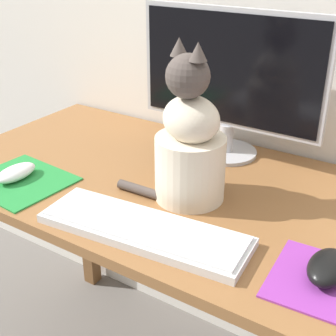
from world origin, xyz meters
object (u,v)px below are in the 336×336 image
(cat, at_px, (189,144))
(computer_mouse_right, at_px, (328,267))
(monitor, at_px, (231,78))
(computer_mouse_left, at_px, (16,173))
(keyboard, at_px, (144,229))

(cat, bearing_deg, computer_mouse_right, 0.78)
(monitor, distance_m, cat, 0.28)
(computer_mouse_right, bearing_deg, computer_mouse_left, -176.90)
(monitor, distance_m, keyboard, 0.48)
(computer_mouse_left, distance_m, cat, 0.44)
(monitor, height_order, keyboard, monitor)
(monitor, bearing_deg, computer_mouse_right, -44.61)
(cat, bearing_deg, monitor, 115.99)
(monitor, relative_size, cat, 1.41)
(computer_mouse_left, bearing_deg, cat, 21.26)
(keyboard, relative_size, computer_mouse_right, 4.06)
(monitor, relative_size, computer_mouse_right, 4.60)
(computer_mouse_left, bearing_deg, monitor, 48.63)
(keyboard, xyz_separation_m, cat, (0.00, 0.18, 0.12))
(computer_mouse_right, distance_m, cat, 0.38)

